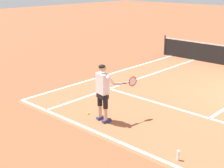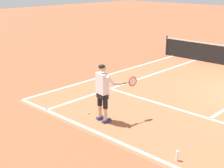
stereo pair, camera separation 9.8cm
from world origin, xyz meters
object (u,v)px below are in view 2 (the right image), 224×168
Objects in this scene: tennis_player at (103,89)px; tennis_ball_by_baseline at (89,113)px; tennis_ball_near_feet at (105,102)px; water_bottle at (177,156)px.

tennis_ball_by_baseline is (-0.70, 0.04, -0.96)m from tennis_player.
tennis_ball_by_baseline is at bearing 176.58° from tennis_player.
tennis_ball_near_feet and tennis_ball_by_baseline have the same top height.
water_bottle is at bearing -8.45° from tennis_player.
tennis_player is 2.95m from water_bottle.
tennis_player reaches higher than water_bottle.
tennis_ball_near_feet is at bearing 105.30° from tennis_ball_by_baseline.
tennis_player is 25.95× the size of tennis_ball_near_feet.
tennis_ball_by_baseline is at bearing 172.54° from water_bottle.
tennis_ball_by_baseline is 3.51m from water_bottle.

